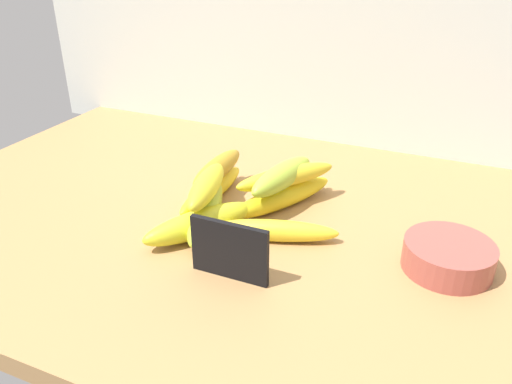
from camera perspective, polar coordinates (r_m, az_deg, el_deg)
counter_top at (r=85.48cm, az=-4.31°, el=-3.09°), size 110.00×76.00×3.00cm
chalkboard_sign at (r=67.44cm, az=-2.97°, el=-6.81°), size 11.00×1.80×8.40cm
fruit_bowl at (r=74.68cm, az=20.79°, el=-6.77°), size 12.25×12.25×4.04cm
banana_0 at (r=77.50cm, az=-6.23°, el=-3.50°), size 13.83×18.18×4.32cm
banana_1 at (r=87.95cm, az=-4.99°, el=0.24°), size 4.35×19.48×3.57cm
banana_2 at (r=76.25cm, az=2.02°, el=-4.34°), size 19.50×9.06×3.32cm
banana_3 at (r=80.73cm, az=-5.64°, el=-2.10°), size 10.70×21.02×4.36cm
banana_4 at (r=85.24cm, az=3.01°, el=-0.53°), size 13.37×20.23×3.80cm
banana_5 at (r=83.22cm, az=2.95°, el=1.80°), size 7.54×16.55×4.12cm
banana_6 at (r=87.26cm, az=-4.36°, el=2.65°), size 3.67×15.82×3.60cm
banana_7 at (r=84.00cm, az=3.39°, el=1.74°), size 14.12×16.27×3.34cm
banana_8 at (r=79.20cm, az=-5.47°, el=0.64°), size 6.93×15.79×3.82cm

